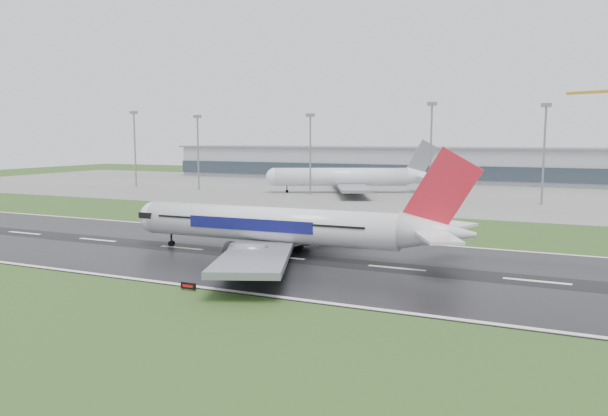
% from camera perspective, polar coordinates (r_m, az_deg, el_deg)
% --- Properties ---
extents(ground, '(520.00, 520.00, 0.00)m').
position_cam_1_polar(ground, '(106.91, -12.04, -3.94)').
color(ground, '#264419').
rests_on(ground, ground).
extents(runway, '(400.00, 45.00, 0.10)m').
position_cam_1_polar(runway, '(106.90, -12.04, -3.91)').
color(runway, black).
rests_on(runway, ground).
extents(apron, '(400.00, 130.00, 0.08)m').
position_cam_1_polar(apron, '(219.58, 7.51, 1.73)').
color(apron, slate).
rests_on(apron, ground).
extents(terminal, '(240.00, 36.00, 15.00)m').
position_cam_1_polar(terminal, '(277.00, 11.09, 4.28)').
color(terminal, '#9799A2').
rests_on(terminal, ground).
extents(main_airliner, '(61.99, 59.22, 17.76)m').
position_cam_1_polar(main_airliner, '(95.68, -1.39, 0.39)').
color(main_airliner, silver).
rests_on(main_airliner, runway).
extents(parked_airliner, '(81.75, 79.57, 18.52)m').
position_cam_1_polar(parked_airliner, '(208.92, 4.43, 4.06)').
color(parked_airliner, silver).
rests_on(parked_airliner, apron).
extents(runway_sign, '(2.31, 0.59, 1.04)m').
position_cam_1_polar(runway_sign, '(77.78, -11.42, -7.64)').
color(runway_sign, black).
rests_on(runway_sign, ground).
extents(floodmast_0, '(0.64, 0.64, 29.44)m').
position_cam_1_polar(floodmast_0, '(242.58, -16.43, 5.47)').
color(floodmast_0, gray).
rests_on(floodmast_0, ground).
extents(floodmast_1, '(0.64, 0.64, 27.39)m').
position_cam_1_polar(floodmast_1, '(224.10, -10.47, 5.27)').
color(floodmast_1, gray).
rests_on(floodmast_1, ground).
extents(floodmast_2, '(0.64, 0.64, 27.16)m').
position_cam_1_polar(floodmast_2, '(201.34, 0.63, 5.17)').
color(floodmast_2, gray).
rests_on(floodmast_2, ground).
extents(floodmast_3, '(0.64, 0.64, 30.07)m').
position_cam_1_polar(floodmast_3, '(188.58, 12.48, 5.33)').
color(floodmast_3, gray).
rests_on(floodmast_3, ground).
extents(floodmast_4, '(0.64, 0.64, 28.90)m').
position_cam_1_polar(floodmast_4, '(184.79, 22.71, 4.74)').
color(floodmast_4, gray).
rests_on(floodmast_4, ground).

